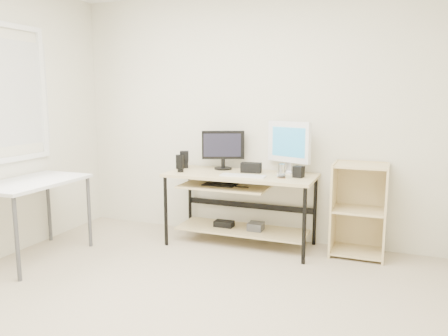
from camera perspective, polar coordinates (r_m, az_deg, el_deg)
room at (r=2.94m, az=-10.71°, el=5.21°), size 4.01×4.01×2.62m
desk at (r=4.46m, az=1.88°, el=-3.38°), size 1.50×0.65×0.75m
side_table at (r=4.42m, az=-23.74°, el=-2.54°), size 0.60×1.00×0.75m
shelf_unit at (r=4.41m, az=17.23°, el=-5.12°), size 0.50×0.40×0.90m
black_monitor at (r=4.63m, az=-0.13°, el=2.72°), size 0.43×0.22×0.41m
white_imac at (r=4.45m, az=8.48°, el=3.20°), size 0.47×0.23×0.52m
keyboard at (r=4.25m, az=2.49°, el=-1.01°), size 0.45×0.14×0.02m
mouse at (r=4.25m, az=7.33°, el=-0.94°), size 0.07×0.11×0.04m
center_speaker at (r=4.46m, az=3.57°, el=0.05°), size 0.21×0.11×0.10m
speaker_left at (r=4.77m, az=-5.20°, el=1.18°), size 0.12×0.12×0.18m
speaker_right at (r=4.25m, az=9.72°, el=-0.49°), size 0.11×0.11×0.11m
audio_controller at (r=4.70m, az=-5.76°, el=0.81°), size 0.08×0.05×0.15m
volume_puck at (r=4.51m, az=-5.70°, el=-0.37°), size 0.08×0.08×0.03m
smartphone at (r=4.26m, az=7.54°, el=-1.10°), size 0.06×0.11×0.01m
coaster at (r=4.21m, az=7.53°, el=-1.26°), size 0.10×0.10×0.01m
drinking_glass at (r=4.20m, az=7.55°, el=-0.35°), size 0.08×0.08×0.13m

